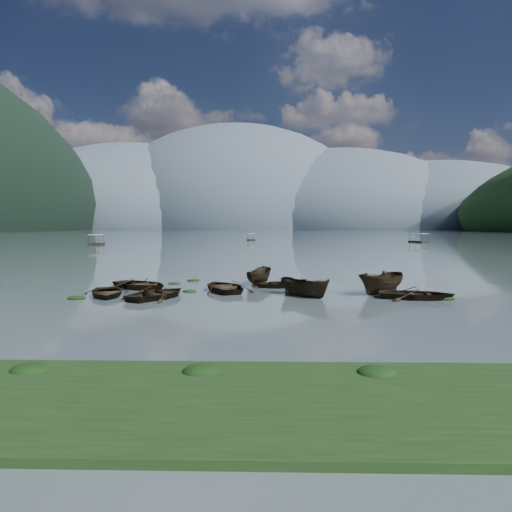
{
  "coord_description": "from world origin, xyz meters",
  "views": [
    {
      "loc": [
        0.89,
        -24.81,
        4.34
      ],
      "look_at": [
        0.0,
        12.0,
        2.0
      ],
      "focal_mm": 32.0,
      "sensor_mm": 36.0,
      "label": 1
    }
  ],
  "objects_px": {
    "pontoon_centre": "(251,240)",
    "rowboat_3": "(224,291)",
    "pontoon_left": "(97,245)",
    "rowboat_0": "(107,296)"
  },
  "relations": [
    {
      "from": "rowboat_3",
      "to": "pontoon_centre",
      "type": "distance_m",
      "value": 118.5
    },
    {
      "from": "pontoon_centre",
      "to": "pontoon_left",
      "type": "bearing_deg",
      "value": -140.24
    },
    {
      "from": "rowboat_0",
      "to": "rowboat_3",
      "type": "bearing_deg",
      "value": 0.88
    },
    {
      "from": "rowboat_3",
      "to": "pontoon_centre",
      "type": "height_order",
      "value": "pontoon_centre"
    },
    {
      "from": "rowboat_0",
      "to": "pontoon_left",
      "type": "height_order",
      "value": "pontoon_left"
    },
    {
      "from": "rowboat_3",
      "to": "pontoon_centre",
      "type": "xyz_separation_m",
      "value": [
        -2.24,
        118.48,
        0.0
      ]
    },
    {
      "from": "rowboat_0",
      "to": "rowboat_3",
      "type": "xyz_separation_m",
      "value": [
        7.15,
        2.57,
        0.0
      ]
    },
    {
      "from": "rowboat_3",
      "to": "pontoon_left",
      "type": "relative_size",
      "value": 0.72
    },
    {
      "from": "pontoon_left",
      "to": "rowboat_0",
      "type": "bearing_deg",
      "value": -76.42
    },
    {
      "from": "pontoon_centre",
      "to": "rowboat_3",
      "type": "bearing_deg",
      "value": -96.62
    }
  ]
}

